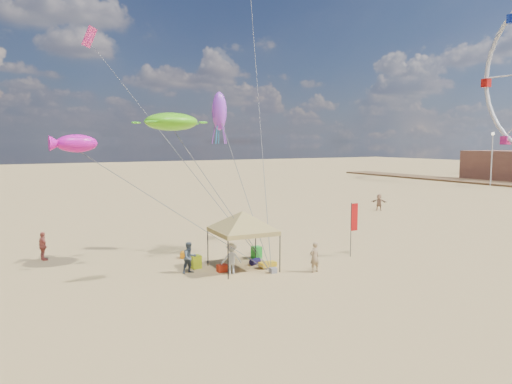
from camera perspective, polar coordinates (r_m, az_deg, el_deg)
ground at (r=25.01m, az=3.45°, el=-9.79°), size 280.00×280.00×0.00m
canopy_tent at (r=25.40m, az=-1.58°, el=-2.54°), size 5.89×5.89×3.64m
feather_flag at (r=28.88m, az=11.54°, el=-3.37°), size 0.50×0.06×3.25m
cooler_red at (r=25.48m, az=-4.02°, el=-9.05°), size 0.54×0.38×0.38m
cooler_blue at (r=29.42m, az=0.09°, el=-6.98°), size 0.54×0.38×0.38m
bag_navy at (r=26.82m, az=-0.13°, el=-8.29°), size 0.69×0.54×0.36m
bag_orange at (r=28.66m, az=-8.71°, el=-7.42°), size 0.54×0.69×0.36m
chair_green at (r=28.22m, az=0.06°, el=-7.21°), size 0.50×0.50×0.70m
chair_yellow at (r=26.27m, az=-7.18°, el=-8.26°), size 0.50×0.50×0.70m
crate_grey at (r=25.21m, az=2.05°, el=-9.32°), size 0.34×0.30×0.28m
beach_cart at (r=26.17m, az=1.39°, el=-8.61°), size 0.90×0.50×0.24m
person_near_a at (r=25.39m, az=6.99°, el=-7.70°), size 0.62×0.43×1.61m
person_near_b at (r=25.24m, az=-7.93°, el=-7.76°), size 0.89×0.74×1.64m
person_near_c at (r=24.90m, az=-2.95°, el=-7.94°), size 1.18×0.91×1.61m
person_far_a at (r=30.17m, az=-24.07°, el=-5.92°), size 0.64×1.05×1.67m
person_far_c at (r=48.96m, az=14.47°, el=-1.18°), size 1.37×1.47×1.65m
lamp_north at (r=82.33m, az=26.34°, el=4.51°), size 0.50×0.50×8.25m
turtle_kite at (r=26.38m, az=-10.07°, el=8.26°), size 3.22×2.75×0.96m
fish_kite at (r=21.62m, az=-20.59°, el=5.45°), size 1.90×1.45×0.76m
squid_kite at (r=29.57m, az=-4.40°, el=9.59°), size 1.04×1.04×2.33m
stunt_kite_pink at (r=35.60m, az=-19.24°, el=17.07°), size 1.25×1.50×1.27m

